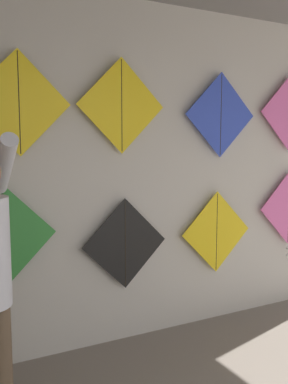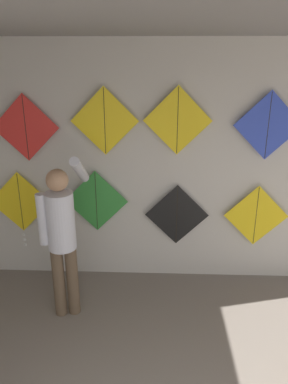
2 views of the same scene
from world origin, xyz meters
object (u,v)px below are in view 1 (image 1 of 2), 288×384
Objects in this scene: kite_2 at (125,244)px; kite_6 at (19,103)px; kite_1 at (4,236)px; kite_3 at (217,232)px; kite_7 at (122,106)px; kite_8 at (221,115)px.

kite_2 is 1.37m from kite_6.
kite_1 reaches higher than kite_3.
kite_7 reaches higher than kite_6.
kite_2 is 1.00× the size of kite_6.
kite_1 is at bearing 180.00° from kite_2.
kite_7 reaches higher than kite_3.
kite_8 is (0.02, 0.00, 1.06)m from kite_3.
kite_8 reaches higher than kite_3.
kite_3 is at bearing 0.00° from kite_1.
kite_6 reaches higher than kite_8.
kite_6 is at bearing 180.00° from kite_2.
kite_6 reaches higher than kite_1.
kite_6 is 1.00× the size of kite_7.
kite_2 is (0.95, 0.00, -0.16)m from kite_1.
kite_7 is at bearing 180.00° from kite_3.
kite_7 is at bearing 180.00° from kite_2.
kite_2 is at bearing 0.00° from kite_6.
kite_6 is at bearing 180.00° from kite_3.
kite_8 is at bearing 0.00° from kite_2.
kite_3 is 1.06m from kite_8.
kite_7 is at bearing 0.00° from kite_1.
kite_1 is 0.95m from kite_6.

